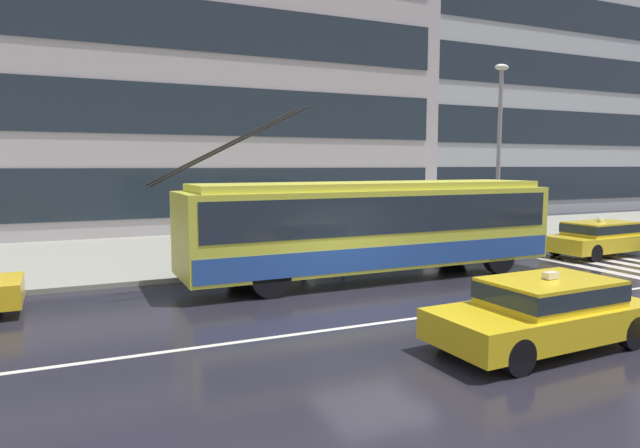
{
  "coord_description": "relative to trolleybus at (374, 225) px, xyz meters",
  "views": [
    {
      "loc": [
        -6.22,
        -10.95,
        3.33
      ],
      "look_at": [
        0.28,
        3.74,
        1.59
      ],
      "focal_mm": 30.5,
      "sensor_mm": 36.0,
      "label": 1
    }
  ],
  "objects": [
    {
      "name": "crosswalk_stripe_edge_near",
      "position": [
        7.18,
        -1.71,
        -1.56
      ],
      "size": [
        0.44,
        4.4,
        0.01
      ],
      "primitive_type": "cube",
      "color": "beige",
      "rests_on": "ground_plane"
    },
    {
      "name": "pedestrian_approaching_curb",
      "position": [
        -2.84,
        2.39,
        0.21
      ],
      "size": [
        1.13,
        1.13,
        2.03
      ],
      "color": "#1A304A",
      "rests_on": "sidewalk_slab"
    },
    {
      "name": "office_tower_corner_right",
      "position": [
        19.84,
        19.68,
        11.98
      ],
      "size": [
        24.73,
        12.14,
        27.08
      ],
      "color": "#ABB3B4",
      "rests_on": "ground_plane"
    },
    {
      "name": "pedestrian_walking_past",
      "position": [
        -3.01,
        4.06,
        -0.38
      ],
      "size": [
        0.5,
        0.5,
        1.77
      ],
      "color": "#4C424D",
      "rests_on": "sidewalk_slab"
    },
    {
      "name": "pedestrian_waiting_by_pole",
      "position": [
        -0.92,
        3.34,
        0.14
      ],
      "size": [
        1.26,
        1.26,
        2.01
      ],
      "color": "#2D2E45",
      "rests_on": "sidewalk_slab"
    },
    {
      "name": "taxi_oncoming_near",
      "position": [
        -0.23,
        -6.75,
        -0.87
      ],
      "size": [
        4.37,
        1.98,
        1.39
      ],
      "color": "yellow",
      "rests_on": "ground_plane"
    },
    {
      "name": "trolleybus",
      "position": [
        0.0,
        0.0,
        0.0
      ],
      "size": [
        12.1,
        2.72,
        4.91
      ],
      "color": "#D4D63E",
      "rests_on": "ground_plane"
    },
    {
      "name": "sidewalk_slab",
      "position": [
        -1.71,
        6.6,
        -1.5
      ],
      "size": [
        80.0,
        10.0,
        0.14
      ],
      "primitive_type": "cube",
      "color": "gray",
      "rests_on": "ground_plane"
    },
    {
      "name": "ground_plane",
      "position": [
        -1.71,
        -3.02,
        -1.57
      ],
      "size": [
        160.0,
        160.0,
        0.0
      ],
      "primitive_type": "plane",
      "color": "#22212C"
    },
    {
      "name": "pedestrian_at_shelter",
      "position": [
        0.49,
        2.98,
        0.07
      ],
      "size": [
        1.12,
        1.12,
        1.89
      ],
      "color": "navy",
      "rests_on": "sidewalk_slab"
    },
    {
      "name": "taxi_ahead_of_bus",
      "position": [
        9.7,
        0.04,
        -0.87
      ],
      "size": [
        4.77,
        2.06,
        1.39
      ],
      "color": "yellow",
      "rests_on": "ground_plane"
    },
    {
      "name": "street_lamp",
      "position": [
        6.65,
        2.24,
        2.66
      ],
      "size": [
        0.6,
        0.32,
        6.95
      ],
      "color": "gray",
      "rests_on": "sidewalk_slab"
    },
    {
      "name": "crosswalk_stripe_center",
      "position": [
        8.98,
        -1.71,
        -1.56
      ],
      "size": [
        0.44,
        4.4,
        0.01
      ],
      "primitive_type": "cube",
      "color": "beige",
      "rests_on": "ground_plane"
    },
    {
      "name": "crosswalk_stripe_inner_a",
      "position": [
        8.08,
        -1.71,
        -1.56
      ],
      "size": [
        0.44,
        4.4,
        0.01
      ],
      "primitive_type": "cube",
      "color": "beige",
      "rests_on": "ground_plane"
    },
    {
      "name": "bus_shelter",
      "position": [
        -1.54,
        3.97,
        0.44
      ],
      "size": [
        3.53,
        1.55,
        2.54
      ],
      "color": "gray",
      "rests_on": "sidewalk_slab"
    },
    {
      "name": "lane_centre_line",
      "position": [
        -1.71,
        -4.22,
        -1.57
      ],
      "size": [
        72.0,
        0.14,
        0.01
      ],
      "primitive_type": "cube",
      "color": "silver",
      "rests_on": "ground_plane"
    },
    {
      "name": "office_tower_corner_left",
      "position": [
        -3.12,
        17.53,
        10.01
      ],
      "size": [
        27.61,
        12.46,
        23.14
      ],
      "color": "#B2ABAF",
      "rests_on": "ground_plane"
    }
  ]
}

